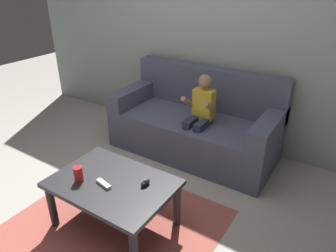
{
  "coord_description": "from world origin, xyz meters",
  "views": [
    {
      "loc": [
        1.58,
        -1.3,
        1.82
      ],
      "look_at": [
        0.27,
        0.74,
        0.6
      ],
      "focal_mm": 33.1,
      "sensor_mm": 36.0,
      "label": 1
    }
  ],
  "objects_px": {
    "couch": "(196,125)",
    "person_seated_on_couch": "(200,114)",
    "coffee_table": "(113,188)",
    "game_remote_white_near_edge": "(104,184)",
    "nunchuk_black": "(145,183)",
    "soda_can": "(78,174)"
  },
  "relations": [
    {
      "from": "person_seated_on_couch",
      "to": "game_remote_white_near_edge",
      "type": "distance_m",
      "value": 1.27
    },
    {
      "from": "coffee_table",
      "to": "game_remote_white_near_edge",
      "type": "bearing_deg",
      "value": -109.25
    },
    {
      "from": "coffee_table",
      "to": "soda_can",
      "type": "relative_size",
      "value": 7.43
    },
    {
      "from": "couch",
      "to": "person_seated_on_couch",
      "type": "distance_m",
      "value": 0.32
    },
    {
      "from": "nunchuk_black",
      "to": "person_seated_on_couch",
      "type": "bearing_deg",
      "value": 96.98
    },
    {
      "from": "game_remote_white_near_edge",
      "to": "nunchuk_black",
      "type": "xyz_separation_m",
      "value": [
        0.26,
        0.16,
        0.01
      ]
    },
    {
      "from": "person_seated_on_couch",
      "to": "soda_can",
      "type": "bearing_deg",
      "value": -103.24
    },
    {
      "from": "soda_can",
      "to": "nunchuk_black",
      "type": "bearing_deg",
      "value": 26.74
    },
    {
      "from": "person_seated_on_couch",
      "to": "soda_can",
      "type": "height_order",
      "value": "person_seated_on_couch"
    },
    {
      "from": "coffee_table",
      "to": "nunchuk_black",
      "type": "height_order",
      "value": "nunchuk_black"
    },
    {
      "from": "nunchuk_black",
      "to": "soda_can",
      "type": "xyz_separation_m",
      "value": [
        -0.44,
        -0.22,
        0.04
      ]
    },
    {
      "from": "game_remote_white_near_edge",
      "to": "person_seated_on_couch",
      "type": "bearing_deg",
      "value": 84.45
    },
    {
      "from": "coffee_table",
      "to": "nunchuk_black",
      "type": "bearing_deg",
      "value": 22.85
    },
    {
      "from": "couch",
      "to": "coffee_table",
      "type": "xyz_separation_m",
      "value": [
        0.03,
        -1.37,
        0.05
      ]
    },
    {
      "from": "person_seated_on_couch",
      "to": "coffee_table",
      "type": "bearing_deg",
      "value": -94.77
    },
    {
      "from": "game_remote_white_near_edge",
      "to": "nunchuk_black",
      "type": "bearing_deg",
      "value": 32.53
    },
    {
      "from": "soda_can",
      "to": "couch",
      "type": "bearing_deg",
      "value": 83.04
    },
    {
      "from": "couch",
      "to": "nunchuk_black",
      "type": "xyz_separation_m",
      "value": [
        0.26,
        -1.27,
        0.13
      ]
    },
    {
      "from": "coffee_table",
      "to": "nunchuk_black",
      "type": "relative_size",
      "value": 9.82
    },
    {
      "from": "nunchuk_black",
      "to": "coffee_table",
      "type": "bearing_deg",
      "value": -157.15
    },
    {
      "from": "coffee_table",
      "to": "game_remote_white_near_edge",
      "type": "relative_size",
      "value": 6.27
    },
    {
      "from": "coffee_table",
      "to": "game_remote_white_near_edge",
      "type": "height_order",
      "value": "game_remote_white_near_edge"
    }
  ]
}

